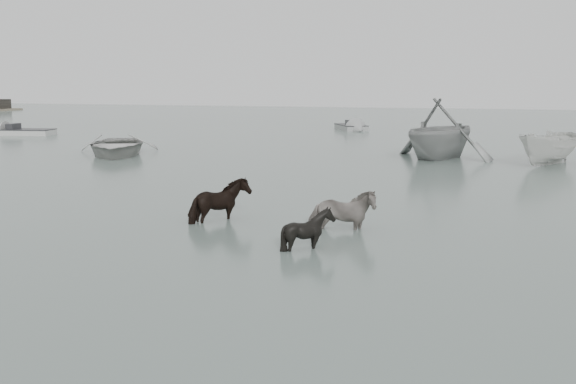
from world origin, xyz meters
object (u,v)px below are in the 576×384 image
object	(u,v)px
pony_pinto	(342,202)
rowboat_lead	(116,143)
pony_dark	(220,195)
pony_black	(308,223)

from	to	relation	value
pony_pinto	rowboat_lead	size ratio (longest dim) A/B	0.31
pony_pinto	pony_dark	size ratio (longest dim) A/B	1.19
pony_dark	pony_black	xyz separation A→B (m)	(2.84, -2.06, -0.13)
pony_pinto	pony_black	bearing A→B (deg)	159.74
pony_pinto	rowboat_lead	xyz separation A→B (m)	(-13.55, 12.77, -0.15)
pony_dark	pony_black	bearing A→B (deg)	-115.67
pony_dark	rowboat_lead	xyz separation A→B (m)	(-10.31, 12.62, -0.14)
pony_black	rowboat_lead	size ratio (longest dim) A/B	0.21
pony_pinto	pony_black	distance (m)	1.95
rowboat_lead	pony_dark	bearing A→B (deg)	-74.46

